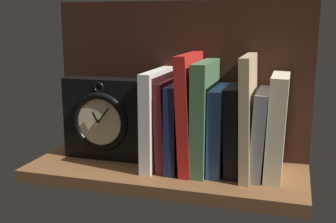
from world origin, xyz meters
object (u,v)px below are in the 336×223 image
book_cream_twain (277,126)px  book_blue_modern (220,129)px  book_gray_chess (260,133)px  book_maroon_dawkins (168,123)px  book_tan_shortstories (248,115)px  book_navy_bierce (179,125)px  book_white_catcher (157,118)px  book_black_skeptic (234,129)px  book_green_romantic (205,116)px  framed_clock (104,119)px  book_red_requiem (191,112)px

book_cream_twain → book_blue_modern: bearing=180.0°
book_gray_chess → book_maroon_dawkins: bearing=180.0°
book_tan_shortstories → book_cream_twain: (5.68, 0.00, -1.82)cm
book_tan_shortstories → book_gray_chess: book_tan_shortstories is taller
book_tan_shortstories → book_cream_twain: book_tan_shortstories is taller
book_navy_bierce → book_white_catcher: bearing=180.0°
book_navy_bierce → book_black_skeptic: size_ratio=1.01×
book_black_skeptic → book_blue_modern: bearing=-180.0°
book_navy_bierce → book_blue_modern: book_navy_bierce is taller
book_green_romantic → book_gray_chess: bearing=0.0°
book_navy_bierce → framed_clock: bearing=178.8°
book_blue_modern → book_cream_twain: (11.45, 0.00, 1.47)cm
book_white_catcher → book_cream_twain: same height
book_white_catcher → book_tan_shortstories: size_ratio=0.85×
book_white_catcher → book_blue_modern: 13.63cm
book_white_catcher → book_gray_chess: 21.88cm
book_navy_bierce → book_tan_shortstories: (14.47, 0.00, 3.03)cm
framed_clock → book_gray_chess: bearing=-0.6°
book_green_romantic → framed_clock: size_ratio=1.25×
book_navy_bierce → book_red_requiem: 4.03cm
book_maroon_dawkins → book_blue_modern: (11.08, 0.00, -0.49)cm
book_gray_chess → framed_clock: framed_clock is taller
book_black_skeptic → book_green_romantic: bearing=-180.0°
framed_clock → book_tan_shortstories: bearing=-0.7°
book_white_catcher → framed_clock: bearing=178.4°
book_maroon_dawkins → book_black_skeptic: size_ratio=1.03×
book_white_catcher → book_maroon_dawkins: book_white_catcher is taller
book_red_requiem → book_black_skeptic: (9.14, 0.00, -3.12)cm
book_navy_bierce → book_green_romantic: size_ratio=0.80×
book_white_catcher → framed_clock: book_white_catcher is taller
book_black_skeptic → framed_clock: size_ratio=0.99×
book_gray_chess → book_cream_twain: 3.56cm
book_green_romantic → framed_clock: bearing=179.1°
book_maroon_dawkins → book_green_romantic: (7.96, 0.00, 2.08)cm
book_black_skeptic → framed_clock: 29.43cm
book_navy_bierce → framed_clock: framed_clock is taller
book_white_catcher → book_green_romantic: 10.48cm
book_navy_bierce → book_red_requiem: bearing=0.0°
book_blue_modern → book_tan_shortstories: 6.64cm
book_red_requiem → book_green_romantic: 3.04cm
book_black_skeptic → book_red_requiem: bearing=-180.0°
book_blue_modern → book_gray_chess: book_blue_modern is taller
book_green_romantic → book_tan_shortstories: book_tan_shortstories is taller
book_cream_twain → framed_clock: bearing=179.4°
book_blue_modern → framed_clock: 26.35cm
book_white_catcher → book_red_requiem: (7.47, 0.00, 1.81)cm
book_maroon_dawkins → framed_clock: size_ratio=1.02×
book_green_romantic → book_red_requiem: bearing=180.0°
framed_clock → book_navy_bierce: bearing=-1.2°
book_maroon_dawkins → book_black_skeptic: book_maroon_dawkins is taller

